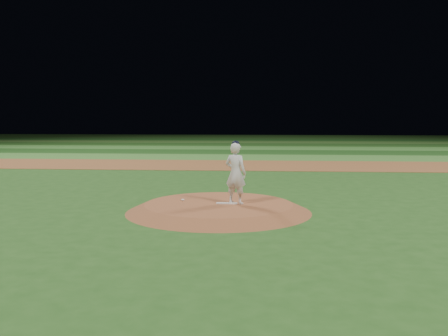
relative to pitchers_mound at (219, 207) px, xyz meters
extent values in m
plane|color=#24521A|center=(0.00, 0.00, -0.12)|extent=(120.00, 120.00, 0.00)
cube|color=brown|center=(0.00, 14.00, -0.12)|extent=(70.00, 6.00, 0.02)
cube|color=#3B782B|center=(0.00, 19.50, -0.12)|extent=(70.00, 5.00, 0.02)
cube|color=#194415|center=(0.00, 24.50, -0.12)|extent=(70.00, 5.00, 0.02)
cube|color=#38782B|center=(0.00, 29.50, -0.12)|extent=(70.00, 5.00, 0.02)
cube|color=#1D4616|center=(0.00, 34.50, -0.12)|extent=(70.00, 5.00, 0.02)
cube|color=#356324|center=(0.00, 39.50, -0.12)|extent=(70.00, 5.00, 0.02)
cube|color=#1B4D18|center=(0.00, 44.50, -0.12)|extent=(70.00, 5.00, 0.02)
cone|color=brown|center=(0.00, 0.00, 0.00)|extent=(5.50, 5.50, 0.25)
cube|color=white|center=(0.25, -0.04, 0.14)|extent=(0.62, 0.16, 0.03)
ellipsoid|color=white|center=(-1.14, 0.36, 0.16)|extent=(0.11, 0.11, 0.06)
imported|color=white|center=(0.51, 0.00, 1.03)|extent=(0.78, 0.67, 1.81)
ellipsoid|color=black|center=(0.51, 0.00, 1.92)|extent=(0.22, 0.22, 0.15)
camera|label=1|loc=(1.34, -14.58, 2.72)|focal=40.00mm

